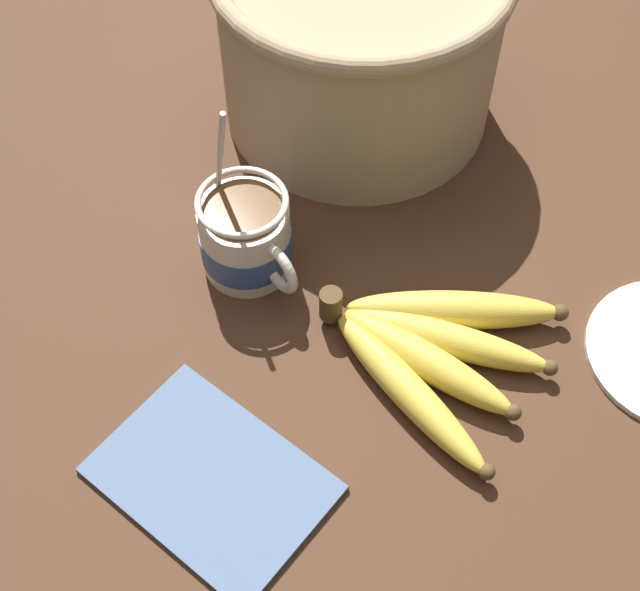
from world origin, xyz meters
The scene contains 5 objects.
table centered at (0.00, 0.00, 1.36)cm, with size 127.72×127.72×2.71cm.
coffee_mug centered at (-2.45, -1.92, 6.59)cm, with size 12.56×8.22×17.49cm.
banana_bunch centered at (15.32, 4.62, 4.29)cm, with size 20.73×17.70×4.01cm.
woven_basket centered at (-12.06, 18.90, 12.04)cm, with size 28.36×28.36×17.74cm.
napkin centered at (12.98, -16.64, 3.01)cm, with size 19.75×15.79×0.60cm.
Camera 1 is at (40.50, -27.76, 67.53)cm, focal length 50.00 mm.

